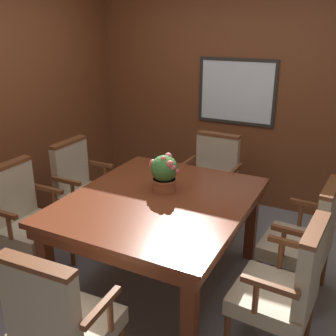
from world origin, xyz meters
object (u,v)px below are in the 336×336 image
at_px(dining_table, 159,209).
at_px(chair_left_far, 81,185).
at_px(chair_head_far, 212,178).
at_px(chair_right_far, 307,236).
at_px(chair_head_near, 59,321).
at_px(chair_right_near, 286,286).
at_px(chair_left_near, 25,215).
at_px(potted_plant, 164,172).

bearing_deg(dining_table, chair_left_far, 161.40).
xyz_separation_m(chair_left_far, chair_head_far, (1.09, 0.79, 0.00)).
relative_size(chair_right_far, chair_head_near, 1.00).
relative_size(chair_right_near, chair_left_far, 1.00).
bearing_deg(chair_head_far, chair_left_near, -124.53).
xyz_separation_m(chair_head_far, potted_plant, (-0.05, -1.00, 0.40)).
height_order(chair_right_far, chair_right_near, same).
height_order(dining_table, chair_left_far, chair_left_far).
bearing_deg(potted_plant, chair_right_near, -23.60).
distance_m(chair_left_far, chair_head_near, 1.91).
relative_size(chair_right_far, potted_plant, 3.15).
relative_size(chair_left_near, chair_right_near, 1.00).
distance_m(dining_table, chair_head_far, 1.16).
relative_size(chair_left_far, chair_head_far, 1.00).
xyz_separation_m(chair_right_far, chair_left_near, (-2.18, -0.72, 0.00)).
xyz_separation_m(chair_left_far, potted_plant, (1.04, -0.21, 0.40)).
height_order(chair_right_far, chair_left_far, same).
bearing_deg(chair_head_near, dining_table, -91.61).
bearing_deg(chair_left_near, chair_right_near, -89.24).
xyz_separation_m(chair_left_far, chair_head_near, (1.09, -1.56, 0.00)).
bearing_deg(chair_head_far, chair_right_far, -35.46).
bearing_deg(chair_left_near, potted_plant, -64.18).
relative_size(dining_table, chair_head_far, 1.62).
xyz_separation_m(dining_table, chair_right_near, (1.06, -0.33, -0.14)).
bearing_deg(dining_table, chair_head_far, 89.28).
bearing_deg(potted_plant, chair_left_far, 168.37).
xyz_separation_m(chair_right_near, chair_head_near, (-1.05, -0.87, 0.00)).
xyz_separation_m(dining_table, chair_right_far, (1.08, 0.35, -0.14)).
height_order(chair_right_far, chair_head_far, same).
xyz_separation_m(chair_right_near, chair_head_far, (-1.05, 1.48, 0.00)).
relative_size(chair_head_far, potted_plant, 3.15).
xyz_separation_m(chair_left_near, chair_left_far, (0.02, 0.73, 0.00)).
bearing_deg(chair_right_near, chair_left_far, -104.24).
distance_m(chair_right_far, chair_right_near, 0.68).
bearing_deg(chair_right_far, chair_left_far, -86.43).
height_order(chair_left_near, chair_left_far, same).
height_order(chair_left_near, chair_head_far, same).
relative_size(dining_table, chair_left_near, 1.62).
height_order(chair_head_near, potted_plant, potted_plant).
distance_m(chair_left_near, chair_head_far, 1.88).
bearing_deg(chair_left_far, chair_left_near, 179.04).
bearing_deg(dining_table, potted_plant, 102.70).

